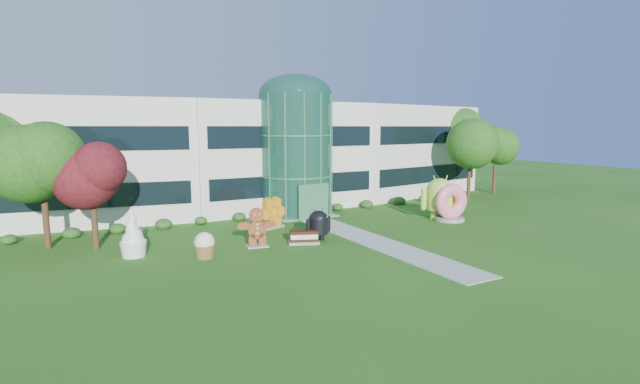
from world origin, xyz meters
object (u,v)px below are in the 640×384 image
android_green (440,195)px  donut (450,202)px  gingerbread (257,227)px  android_black (318,223)px

android_green → donut: android_green is taller
donut → gingerbread: (-15.90, -0.13, -0.26)m
android_green → donut: bearing=-61.3°
donut → gingerbread: 15.90m
android_green → android_black: android_green is taller
donut → gingerbread: bearing=-171.0°
android_black → donut: donut is taller
android_green → android_black: bearing=-157.4°
android_black → android_green: bearing=-2.7°
android_black → gingerbread: gingerbread is taller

